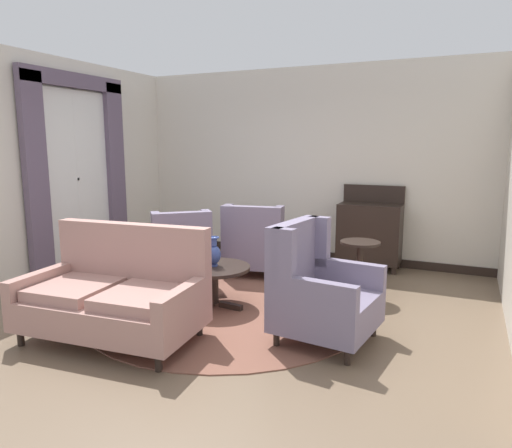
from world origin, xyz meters
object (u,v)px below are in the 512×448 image
object	(u,v)px
porcelain_vase	(214,253)
armchair_beside_settee	(256,245)
settee	(115,296)
coffee_table	(214,274)
armchair_foreground_right	(180,250)
side_table	(359,264)
sideboard	(370,232)
armchair_near_sideboard	(319,292)

from	to	relation	value
porcelain_vase	armchair_beside_settee	world-z (taller)	armchair_beside_settee
porcelain_vase	settee	size ratio (longest dim) A/B	0.19
coffee_table	porcelain_vase	distance (m)	0.24
armchair_foreground_right	side_table	bearing A→B (deg)	145.96
armchair_foreground_right	sideboard	size ratio (longest dim) A/B	0.97
coffee_table	settee	distance (m)	1.19
side_table	sideboard	size ratio (longest dim) A/B	0.56
armchair_foreground_right	side_table	world-z (taller)	armchair_foreground_right
coffee_table	settee	bearing A→B (deg)	-109.63
armchair_foreground_right	armchair_near_sideboard	xyz separation A→B (m)	(2.20, -1.04, 0.04)
porcelain_vase	sideboard	size ratio (longest dim) A/B	0.27
armchair_near_sideboard	sideboard	distance (m)	2.69
coffee_table	side_table	bearing A→B (deg)	34.91
settee	armchair_foreground_right	size ratio (longest dim) A/B	1.46
porcelain_vase	armchair_beside_settee	xyz separation A→B (m)	(-0.09, 1.32, -0.18)
armchair_near_sideboard	sideboard	size ratio (longest dim) A/B	0.91
coffee_table	armchair_beside_settee	world-z (taller)	armchair_beside_settee
side_table	porcelain_vase	bearing A→B (deg)	-145.32
armchair_beside_settee	side_table	distance (m)	1.53
armchair_near_sideboard	sideboard	xyz separation A→B (m)	(-0.07, 2.69, 0.08)
armchair_foreground_right	side_table	size ratio (longest dim) A/B	1.71
settee	armchair_beside_settee	size ratio (longest dim) A/B	1.71
porcelain_vase	armchair_foreground_right	distance (m)	1.13
coffee_table	settee	size ratio (longest dim) A/B	0.48
armchair_beside_settee	armchair_near_sideboard	bearing A→B (deg)	119.20
coffee_table	armchair_near_sideboard	bearing A→B (deg)	-15.85
armchair_foreground_right	side_table	distance (m)	2.30
sideboard	coffee_table	bearing A→B (deg)	-118.03
coffee_table	side_table	size ratio (longest dim) A/B	1.20
armchair_foreground_right	sideboard	xyz separation A→B (m)	(2.13, 1.65, 0.12)
settee	armchair_near_sideboard	bearing A→B (deg)	18.69
armchair_beside_settee	sideboard	size ratio (longest dim) A/B	0.83
armchair_foreground_right	settee	bearing A→B (deg)	63.96
coffee_table	armchair_beside_settee	distance (m)	1.34
coffee_table	armchair_beside_settee	size ratio (longest dim) A/B	0.81
coffee_table	settee	xyz separation A→B (m)	(-0.40, -1.12, 0.04)
armchair_near_sideboard	settee	bearing A→B (deg)	120.55
armchair_near_sideboard	armchair_beside_settee	bearing A→B (deg)	46.30
porcelain_vase	armchair_beside_settee	size ratio (longest dim) A/B	0.33
porcelain_vase	armchair_beside_settee	distance (m)	1.34
porcelain_vase	settee	xyz separation A→B (m)	(-0.40, -1.12, -0.19)
coffee_table	side_table	xyz separation A→B (m)	(1.39, 0.97, 0.04)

